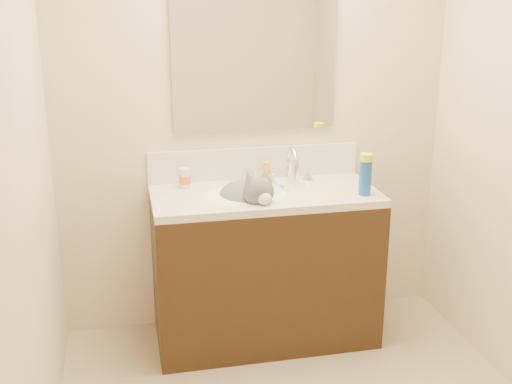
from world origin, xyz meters
name	(u,v)px	position (x,y,z in m)	size (l,w,h in m)	color
room_shell	(326,106)	(0.00, 0.00, 1.49)	(2.24, 2.54, 2.52)	beige
vanity_cabinet	(265,270)	(0.00, 0.97, 0.41)	(1.20, 0.55, 0.82)	black
counter_slab	(265,196)	(0.00, 0.97, 0.84)	(1.20, 0.55, 0.04)	beige
basin	(244,208)	(-0.12, 0.94, 0.79)	(0.45, 0.36, 0.14)	white
faucet	(291,168)	(0.18, 1.11, 0.95)	(0.28, 0.20, 0.21)	silver
cat	(248,200)	(-0.10, 0.95, 0.83)	(0.40, 0.45, 0.33)	#535053
backsplash	(255,163)	(0.00, 1.24, 0.95)	(1.20, 0.02, 0.18)	silver
mirror	(255,57)	(0.00, 1.24, 1.54)	(0.90, 0.02, 0.80)	white
pill_bottle	(185,178)	(-0.41, 1.14, 0.91)	(0.06, 0.06, 0.11)	silver
pill_label	(185,179)	(-0.41, 1.14, 0.91)	(0.07, 0.07, 0.04)	orange
silver_jar	(249,177)	(-0.04, 1.19, 0.89)	(0.05, 0.05, 0.05)	#B7B7BC
amber_bottle	(266,171)	(0.05, 1.18, 0.91)	(0.04, 0.04, 0.11)	gold
toothbrush	(282,187)	(0.11, 1.03, 0.86)	(0.01, 0.14, 0.01)	silver
toothbrush_head	(282,186)	(0.11, 1.03, 0.87)	(0.02, 0.03, 0.02)	#70AEEF
spray_can	(365,178)	(0.50, 0.82, 0.95)	(0.06, 0.06, 0.18)	#1747A5
spray_cap	(366,158)	(0.50, 0.82, 1.06)	(0.07, 0.07, 0.04)	#D3E017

